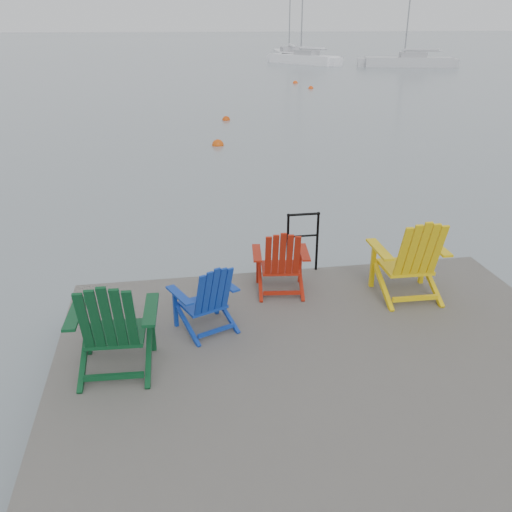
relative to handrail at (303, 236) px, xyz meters
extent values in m
plane|color=slate|center=(-0.25, -2.45, -1.04)|extent=(400.00, 400.00, 0.00)
cube|color=#302E2B|center=(-0.25, -2.45, -0.64)|extent=(6.00, 5.00, 0.20)
cylinder|color=black|center=(-2.95, -0.25, -1.34)|extent=(0.26, 0.26, 1.20)
cylinder|color=black|center=(-0.25, -0.25, -1.34)|extent=(0.26, 0.26, 1.20)
cylinder|color=black|center=(2.45, -0.25, -1.34)|extent=(0.26, 0.26, 1.20)
cylinder|color=black|center=(-0.22, 0.00, -0.09)|extent=(0.04, 0.04, 0.90)
cylinder|color=black|center=(0.22, 0.00, -0.09)|extent=(0.04, 0.04, 0.90)
cylinder|color=black|center=(0.00, 0.00, 0.34)|extent=(0.48, 0.04, 0.04)
cylinder|color=black|center=(0.00, 0.00, 0.01)|extent=(0.44, 0.03, 0.03)
cube|color=#0B3C1E|center=(-2.52, -1.97, -0.17)|extent=(0.63, 0.57, 0.04)
cube|color=#0B3C1E|center=(-2.87, -1.73, -0.22)|extent=(0.06, 0.06, 0.63)
cube|color=#0B3C1E|center=(-2.15, -1.77, -0.22)|extent=(0.06, 0.06, 0.63)
cube|color=#0B3C1E|center=(-2.91, -1.97, 0.11)|extent=(0.17, 0.70, 0.03)
cube|color=#0B3C1E|center=(-2.14, -2.01, 0.11)|extent=(0.17, 0.70, 0.03)
cube|color=#0B3C1E|center=(-2.54, -2.34, 0.20)|extent=(0.57, 0.32, 0.78)
cube|color=#0E3198|center=(-1.56, -1.34, -0.25)|extent=(0.60, 0.57, 0.03)
cube|color=#0E3198|center=(-1.89, -1.29, -0.29)|extent=(0.06, 0.06, 0.50)
cube|color=#0E3198|center=(-1.37, -1.07, -0.29)|extent=(0.06, 0.06, 0.50)
cube|color=#0E3198|center=(-1.83, -1.47, -0.03)|extent=(0.31, 0.54, 0.02)
cube|color=#0E3198|center=(-1.28, -1.24, -0.03)|extent=(0.31, 0.54, 0.02)
cube|color=#0E3198|center=(-1.45, -1.60, 0.04)|extent=(0.49, 0.38, 0.61)
cube|color=#9C1B0B|center=(-0.44, -0.50, -0.24)|extent=(0.55, 0.50, 0.04)
cube|color=#9C1B0B|center=(-0.71, -0.28, -0.28)|extent=(0.05, 0.05, 0.53)
cube|color=#9C1B0B|center=(-0.12, -0.36, -0.28)|extent=(0.05, 0.05, 0.53)
cube|color=#9C1B0B|center=(-0.76, -0.48, 0.00)|extent=(0.18, 0.58, 0.03)
cube|color=#9C1B0B|center=(-0.12, -0.56, 0.00)|extent=(0.18, 0.58, 0.03)
cube|color=#9C1B0B|center=(-0.48, -0.81, 0.08)|extent=(0.49, 0.30, 0.64)
cube|color=#E4BB0C|center=(1.19, -0.90, -0.17)|extent=(0.62, 0.56, 0.05)
cube|color=#E4BB0C|center=(0.83, -0.66, -0.22)|extent=(0.06, 0.06, 0.65)
cube|color=#E4BB0C|center=(1.56, -0.68, -0.22)|extent=(0.06, 0.06, 0.65)
cube|color=#E4BB0C|center=(0.80, -0.91, 0.12)|extent=(0.15, 0.71, 0.03)
cube|color=#E4BB0C|center=(1.58, -0.93, 0.12)|extent=(0.15, 0.71, 0.03)
cube|color=#E4BB0C|center=(1.18, -1.27, 0.22)|extent=(0.57, 0.31, 0.79)
cube|color=white|center=(11.90, 46.90, -0.79)|extent=(5.78, 7.12, 1.10)
cube|color=#9E9EA3|center=(12.11, 46.60, -0.09)|extent=(2.36, 2.57, 0.55)
cylinder|color=gray|center=(11.69, 47.20, 4.35)|extent=(0.12, 0.12, 9.18)
cube|color=white|center=(12.13, 54.05, -0.79)|extent=(3.72, 10.50, 1.10)
cube|color=#9E9EA3|center=(12.08, 53.53, -0.09)|extent=(2.18, 3.26, 0.55)
cube|color=silver|center=(20.34, 41.81, -0.79)|extent=(7.90, 3.92, 1.10)
cube|color=#9E9EA3|center=(20.71, 41.71, -0.09)|extent=(2.58, 1.94, 0.55)
sphere|color=#D04A0C|center=(-0.10, 11.24, -1.04)|extent=(0.41, 0.41, 0.41)
sphere|color=#C5400B|center=(0.76, 16.20, -1.04)|extent=(0.34, 0.34, 0.34)
sphere|color=#F44C0E|center=(7.04, 29.90, -1.04)|extent=(0.33, 0.33, 0.33)
sphere|color=#EA460D|center=(7.28, 26.74, -1.04)|extent=(0.31, 0.31, 0.31)
camera|label=1|loc=(-1.88, -7.07, 2.88)|focal=38.00mm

